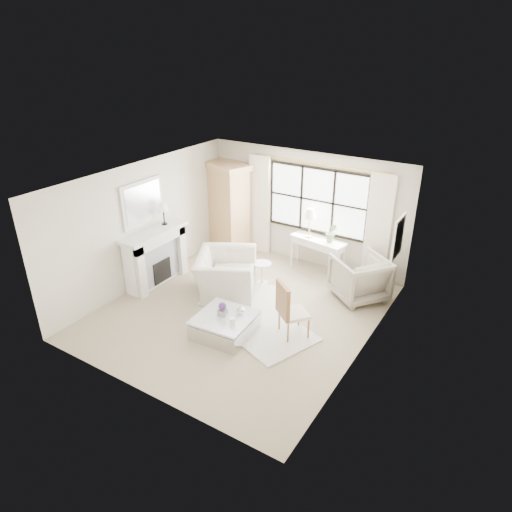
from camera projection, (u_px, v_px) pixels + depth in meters
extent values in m
plane|color=tan|center=(241.00, 311.00, 9.20)|extent=(5.50, 5.50, 0.00)
plane|color=silver|center=(239.00, 181.00, 8.03)|extent=(5.50, 5.50, 0.00)
plane|color=beige|center=(305.00, 208.00, 10.71)|extent=(5.00, 0.00, 5.00)
plane|color=white|center=(133.00, 319.00, 6.51)|extent=(5.00, 0.00, 5.00)
plane|color=beige|center=(144.00, 224.00, 9.81)|extent=(0.00, 5.50, 5.50)
plane|color=beige|center=(368.00, 284.00, 7.42)|extent=(0.00, 5.50, 5.50)
cube|color=white|center=(317.00, 201.00, 10.44)|extent=(2.40, 0.02, 1.50)
cylinder|color=gold|center=(318.00, 164.00, 10.02)|extent=(3.30, 0.04, 0.04)
cube|color=white|center=(260.00, 205.00, 11.26)|extent=(0.55, 0.10, 2.47)
cube|color=white|center=(378.00, 230.00, 9.82)|extent=(0.55, 0.10, 2.47)
cube|color=silver|center=(155.00, 258.00, 10.04)|extent=(0.34, 1.50, 1.18)
cube|color=#B6B6BE|center=(161.00, 262.00, 9.98)|extent=(0.03, 1.22, 0.97)
cube|color=black|center=(162.00, 271.00, 10.07)|extent=(0.06, 0.52, 0.50)
cube|color=silver|center=(153.00, 232.00, 9.74)|extent=(0.58, 1.66, 0.08)
cube|color=silver|center=(142.00, 203.00, 9.58)|extent=(0.05, 1.15, 0.95)
cube|color=silver|center=(144.00, 203.00, 9.57)|extent=(0.02, 1.00, 0.80)
cube|color=white|center=(398.00, 238.00, 8.64)|extent=(0.04, 0.62, 0.82)
cube|color=beige|center=(397.00, 237.00, 8.65)|extent=(0.01, 0.52, 0.72)
cylinder|color=black|center=(165.00, 224.00, 10.02)|extent=(0.12, 0.12, 0.03)
cylinder|color=black|center=(164.00, 217.00, 9.95)|extent=(0.03, 0.03, 0.30)
cone|color=beige|center=(163.00, 206.00, 9.84)|extent=(0.22, 0.22, 0.18)
cube|color=tan|center=(229.00, 210.00, 11.50)|extent=(1.14, 0.89, 2.10)
cube|color=tan|center=(228.00, 166.00, 11.02)|extent=(1.29, 1.02, 0.14)
cube|color=white|center=(318.00, 244.00, 10.51)|extent=(1.29, 0.60, 0.14)
cube|color=white|center=(318.00, 240.00, 10.48)|extent=(1.36, 0.65, 0.06)
cylinder|color=#B98940|center=(309.00, 236.00, 10.56)|extent=(0.14, 0.14, 0.03)
cylinder|color=#B98940|center=(309.00, 226.00, 10.46)|extent=(0.02, 0.02, 0.46)
cone|color=#F2E7C6|center=(310.00, 213.00, 10.32)|extent=(0.28, 0.28, 0.22)
imported|color=#627C52|center=(331.00, 233.00, 10.21)|extent=(0.28, 0.25, 0.45)
cylinder|color=white|center=(262.00, 283.00, 10.21)|extent=(0.26, 0.26, 0.03)
cylinder|color=white|center=(262.00, 273.00, 10.11)|extent=(0.06, 0.06, 0.44)
cylinder|color=white|center=(262.00, 264.00, 10.01)|extent=(0.40, 0.40, 0.03)
cube|color=silver|center=(242.00, 296.00, 9.70)|extent=(1.91, 1.62, 0.03)
cube|color=silver|center=(266.00, 330.00, 8.55)|extent=(2.07, 1.82, 0.03)
imported|color=beige|center=(226.00, 274.00, 9.66)|extent=(1.68, 1.76, 0.89)
imported|color=#9E9686|center=(360.00, 278.00, 9.48)|extent=(1.42, 1.41, 0.93)
cube|color=white|center=(294.00, 314.00, 8.26)|extent=(0.66, 0.66, 0.07)
cube|color=#9C6C41|center=(283.00, 301.00, 8.05)|extent=(0.40, 0.34, 0.60)
cube|color=silver|center=(225.00, 326.00, 8.42)|extent=(1.07, 1.07, 0.32)
cube|color=silver|center=(225.00, 317.00, 8.33)|extent=(1.07, 1.07, 0.04)
cube|color=gray|center=(223.00, 312.00, 8.34)|extent=(0.18, 0.18, 0.11)
sphere|color=#4F2A69|center=(222.00, 306.00, 8.28)|extent=(0.15, 0.15, 0.15)
cylinder|color=white|center=(233.00, 321.00, 8.07)|extent=(0.10, 0.10, 0.12)
imported|color=silver|center=(240.00, 310.00, 8.37)|extent=(0.18, 0.18, 0.17)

